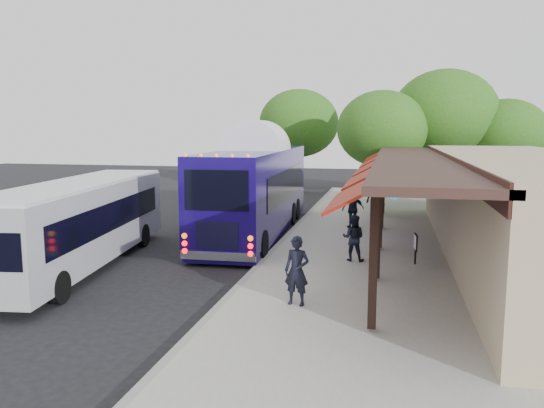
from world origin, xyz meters
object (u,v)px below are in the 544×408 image
Objects in this scene: coach_bus at (257,186)px; ped_a at (297,271)px; ped_b at (353,238)px; ped_d at (375,198)px; sign_board at (416,244)px; ped_c at (353,209)px; city_bus at (80,220)px.

coach_bus is 7.05× the size of ped_a.
ped_d reaches higher than ped_b.
ped_b is 0.89× the size of ped_d.
sign_board is (1.54, -9.72, -0.18)m from ped_d.
ped_d is (1.49, 14.44, -0.00)m from ped_a.
sign_board is at bearing -176.00° from ped_b.
ped_b reaches higher than sign_board.
ped_a is (3.36, -9.29, -1.06)m from coach_bus.
ped_d reaches higher than ped_c.
city_bus is at bearing -175.51° from sign_board.
coach_bus is 1.15× the size of city_bus.
ped_d is (0.43, 9.67, 0.09)m from ped_b.
ped_b is 5.82m from ped_c.
ped_d is at bearing 44.75° from coach_bus.
ped_c is 0.99× the size of ped_d.
ped_c is at bearing 36.16° from city_bus.
ped_a reaches higher than ped_b.
city_bus is at bearing 86.90° from ped_d.
ped_d is at bearing -128.80° from ped_c.
coach_bus is 12.20× the size of sign_board.
ped_a reaches higher than ped_c.
sign_board is at bearing 85.66° from ped_c.
coach_bus is 7.15m from ped_d.
city_bus is 8.02m from ped_a.
ped_b is (8.62, 2.14, -0.62)m from city_bus.
ped_c is (4.01, 1.28, -1.06)m from coach_bus.
coach_bus reaches higher than ped_b.
city_bus is 10.82m from sign_board.
city_bus is 10.63× the size of sign_board.
coach_bus is at bearing -8.75° from ped_c.
ped_c reaches higher than sign_board.
ped_a is at bearing 118.46° from ped_d.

